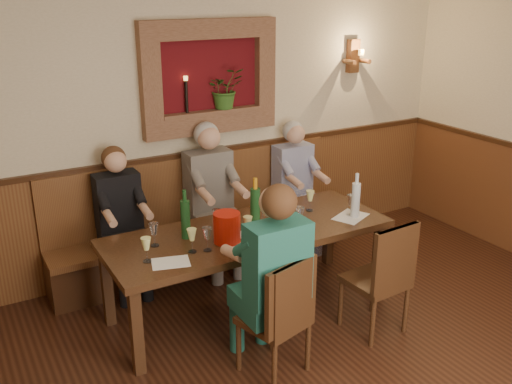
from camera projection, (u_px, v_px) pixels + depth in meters
room_shell at (428, 150)px, 2.84m from camera, size 6.04×6.04×2.82m
wainscoting at (404, 368)px, 3.28m from camera, size 6.02×6.02×1.15m
wall_niche at (214, 82)px, 5.38m from camera, size 1.36×0.30×1.06m
wall_sconce at (354, 57)px, 6.10m from camera, size 0.25×0.20×0.35m
dining_table at (249, 238)px, 4.76m from camera, size 2.40×0.90×0.75m
bench at (203, 235)px, 5.65m from camera, size 3.00×0.45×1.11m
chair_near_left at (275, 339)px, 4.09m from camera, size 0.51×0.51×0.94m
chair_near_right at (375, 299)px, 4.60m from camera, size 0.46×0.46×0.97m
person_bench_left at (123, 235)px, 5.11m from camera, size 0.39×0.48×1.36m
person_bench_mid at (213, 211)px, 5.50m from camera, size 0.44×0.54×1.47m
person_bench_right at (297, 198)px, 5.97m from camera, size 0.40×0.49×1.37m
person_chair_front at (270, 294)px, 4.03m from camera, size 0.43×0.53×1.46m
spittoon_bucket at (227, 228)px, 4.47m from camera, size 0.22×0.22×0.24m
wine_bottle_green_a at (255, 208)px, 4.70m from camera, size 0.11×0.11×0.44m
wine_bottle_green_b at (185, 218)px, 4.53m from camera, size 0.08×0.08×0.41m
water_bottle at (356, 199)px, 4.95m from camera, size 0.09×0.09×0.40m
tasting_sheet_a at (171, 262)px, 4.17m from camera, size 0.32×0.26×0.00m
tasting_sheet_b at (252, 233)px, 4.66m from camera, size 0.29×0.23×0.00m
tasting_sheet_c at (351, 217)px, 5.00m from camera, size 0.38×0.33×0.00m
tasting_sheet_d at (244, 247)px, 4.41m from camera, size 0.30×0.27×0.00m
wine_glass_0 at (147, 250)px, 4.16m from camera, size 0.08×0.08×0.19m
wine_glass_1 at (154, 235)px, 4.41m from camera, size 0.08×0.08×0.19m
wine_glass_2 at (192, 241)px, 4.31m from camera, size 0.08×0.08×0.19m
wine_glass_3 at (217, 220)px, 4.68m from camera, size 0.08×0.08×0.19m
wine_glass_4 at (248, 228)px, 4.54m from camera, size 0.08×0.08×0.19m
wine_glass_5 at (263, 211)px, 4.88m from camera, size 0.08×0.08×0.19m
wine_glass_6 at (300, 218)px, 4.73m from camera, size 0.08×0.08×0.19m
wine_glass_7 at (310, 201)px, 5.10m from camera, size 0.08×0.08×0.19m
wine_glass_8 at (351, 205)px, 5.00m from camera, size 0.08×0.08×0.19m
wine_glass_9 at (251, 236)px, 4.39m from camera, size 0.08×0.08×0.19m
wine_glass_10 at (207, 239)px, 4.33m from camera, size 0.08×0.08×0.19m
wine_glass_11 at (287, 212)px, 4.85m from camera, size 0.08×0.08×0.19m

